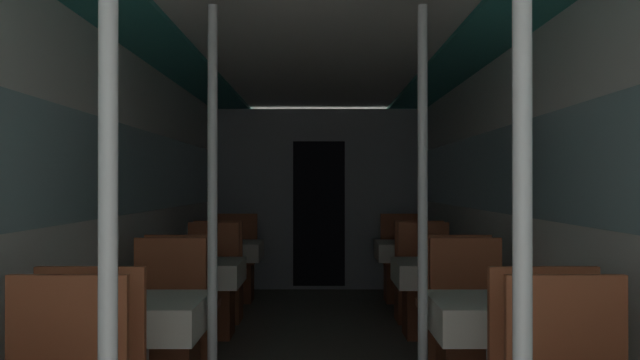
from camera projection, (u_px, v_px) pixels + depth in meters
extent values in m
cube|color=silver|center=(120.00, 211.00, 4.85)|extent=(0.05, 10.15, 2.23)
cube|color=#9EC6D1|center=(122.00, 170.00, 4.85)|extent=(0.03, 9.34, 0.62)
cube|color=silver|center=(513.00, 211.00, 4.85)|extent=(0.05, 10.15, 2.23)
cube|color=#9EC6D1|center=(512.00, 170.00, 4.85)|extent=(0.03, 9.34, 0.62)
cube|color=white|center=(317.00, 40.00, 4.86)|extent=(2.69, 10.15, 0.04)
cube|color=teal|center=(155.00, 45.00, 4.85)|extent=(0.48, 9.74, 0.03)
cube|color=teal|center=(478.00, 46.00, 4.86)|extent=(0.48, 9.74, 0.03)
cube|color=gray|center=(318.00, 199.00, 8.84)|extent=(2.63, 0.08, 2.23)
cube|color=black|center=(318.00, 214.00, 8.80)|extent=(0.64, 0.01, 1.79)
cube|color=#B25633|center=(66.00, 340.00, 2.65)|extent=(0.45, 0.04, 0.49)
cylinder|color=silver|center=(106.00, 255.00, 1.87)|extent=(0.05, 0.05, 2.23)
cube|color=#B2B2B7|center=(137.00, 302.00, 3.69)|extent=(0.63, 0.63, 0.02)
cube|color=white|center=(137.00, 317.00, 3.68)|extent=(0.67, 0.67, 0.18)
cube|color=#B25633|center=(89.00, 326.00, 2.91)|extent=(0.45, 0.04, 0.49)
cube|color=#B25633|center=(162.00, 326.00, 4.26)|extent=(0.45, 0.45, 0.05)
cube|color=#B25633|center=(169.00, 277.00, 4.46)|extent=(0.45, 0.04, 0.49)
cylinder|color=silver|center=(211.00, 220.00, 3.69)|extent=(0.05, 0.05, 2.23)
cylinder|color=#4C4C51|center=(197.00, 352.00, 5.50)|extent=(0.29, 0.29, 0.01)
cylinder|color=#B7B7BC|center=(197.00, 307.00, 5.50)|extent=(0.10, 0.10, 0.67)
cube|color=#B2B2B7|center=(197.00, 263.00, 5.50)|extent=(0.63, 0.63, 0.02)
cube|color=white|center=(197.00, 273.00, 5.50)|extent=(0.67, 0.67, 0.18)
cube|color=brown|center=(183.00, 341.00, 4.93)|extent=(0.38, 0.38, 0.43)
cube|color=#B25633|center=(183.00, 307.00, 4.93)|extent=(0.45, 0.45, 0.05)
cube|color=#B25633|center=(177.00, 272.00, 4.72)|extent=(0.45, 0.04, 0.49)
cube|color=brown|center=(209.00, 312.00, 6.07)|extent=(0.38, 0.38, 0.43)
cube|color=#B25633|center=(209.00, 284.00, 6.08)|extent=(0.45, 0.45, 0.05)
cube|color=#B25633|center=(212.00, 250.00, 6.28)|extent=(0.45, 0.04, 0.49)
cylinder|color=#4C4C51|center=(227.00, 310.00, 7.32)|extent=(0.29, 0.29, 0.01)
cylinder|color=#B7B7BC|center=(227.00, 277.00, 7.32)|extent=(0.10, 0.10, 0.67)
cube|color=#B2B2B7|center=(227.00, 243.00, 7.32)|extent=(0.63, 0.63, 0.02)
cube|color=white|center=(227.00, 251.00, 7.32)|extent=(0.67, 0.67, 0.18)
cube|color=brown|center=(219.00, 299.00, 6.75)|extent=(0.38, 0.38, 0.43)
cube|color=#B25633|center=(220.00, 274.00, 6.75)|extent=(0.45, 0.45, 0.05)
cube|color=#B25633|center=(216.00, 247.00, 6.54)|extent=(0.45, 0.04, 0.49)
cube|color=brown|center=(234.00, 282.00, 7.89)|extent=(0.38, 0.38, 0.43)
cube|color=#B25633|center=(234.00, 261.00, 7.89)|extent=(0.45, 0.45, 0.05)
cube|color=#B25633|center=(236.00, 235.00, 8.10)|extent=(0.45, 0.04, 0.49)
cube|color=#B25633|center=(564.00, 340.00, 2.65)|extent=(0.45, 0.04, 0.49)
cylinder|color=silver|center=(521.00, 255.00, 1.87)|extent=(0.05, 0.05, 2.23)
cube|color=#B2B2B7|center=(495.00, 302.00, 3.69)|extent=(0.63, 0.63, 0.02)
cube|color=white|center=(495.00, 316.00, 3.69)|extent=(0.67, 0.67, 0.18)
cube|color=#B25633|center=(542.00, 326.00, 2.91)|extent=(0.45, 0.04, 0.49)
cube|color=#B25633|center=(471.00, 326.00, 4.26)|extent=(0.45, 0.45, 0.05)
cube|color=#B25633|center=(464.00, 277.00, 4.47)|extent=(0.45, 0.04, 0.49)
cylinder|color=silver|center=(421.00, 220.00, 3.69)|extent=(0.05, 0.05, 2.23)
cylinder|color=#4C4C51|center=(437.00, 351.00, 5.50)|extent=(0.29, 0.29, 0.01)
cylinder|color=#B7B7BC|center=(437.00, 307.00, 5.51)|extent=(0.10, 0.10, 0.67)
cube|color=#B2B2B7|center=(437.00, 263.00, 5.51)|extent=(0.63, 0.63, 0.02)
cube|color=white|center=(437.00, 273.00, 5.51)|extent=(0.67, 0.67, 0.18)
cube|color=brown|center=(450.00, 341.00, 4.93)|extent=(0.38, 0.38, 0.43)
cube|color=#B25633|center=(450.00, 307.00, 4.93)|extent=(0.45, 0.45, 0.05)
cube|color=#B25633|center=(456.00, 272.00, 4.73)|extent=(0.45, 0.04, 0.49)
cube|color=brown|center=(426.00, 312.00, 6.08)|extent=(0.38, 0.38, 0.43)
cube|color=#B25633|center=(426.00, 284.00, 6.08)|extent=(0.45, 0.45, 0.05)
cube|color=#B25633|center=(422.00, 250.00, 6.29)|extent=(0.45, 0.04, 0.49)
cylinder|color=#4C4C51|center=(407.00, 310.00, 7.32)|extent=(0.29, 0.29, 0.01)
cylinder|color=#B7B7BC|center=(407.00, 277.00, 7.32)|extent=(0.10, 0.10, 0.67)
cube|color=#B2B2B7|center=(407.00, 243.00, 7.33)|extent=(0.63, 0.63, 0.02)
cube|color=white|center=(407.00, 251.00, 7.32)|extent=(0.67, 0.67, 0.18)
cube|color=brown|center=(415.00, 299.00, 6.75)|extent=(0.38, 0.38, 0.43)
cube|color=#B25633|center=(415.00, 274.00, 6.75)|extent=(0.45, 0.45, 0.05)
cube|color=#B25633|center=(418.00, 247.00, 6.55)|extent=(0.45, 0.04, 0.49)
cube|color=brown|center=(401.00, 282.00, 7.90)|extent=(0.38, 0.38, 0.43)
cube|color=#B25633|center=(401.00, 261.00, 7.90)|extent=(0.45, 0.45, 0.05)
cube|color=#B25633|center=(399.00, 235.00, 8.10)|extent=(0.45, 0.04, 0.49)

